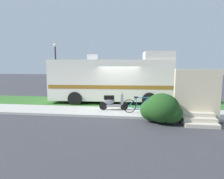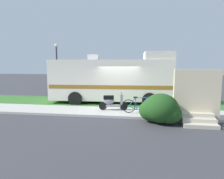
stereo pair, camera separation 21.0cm
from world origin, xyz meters
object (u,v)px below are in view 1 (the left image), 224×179
bicycle (140,106)px  pickup_truck_near (132,83)px  street_lamp_post (56,65)px  motorhome_rv (113,79)px  scooter (113,102)px  bottle_green (197,111)px

bicycle → pickup_truck_near: bearing=94.9°
street_lamp_post → motorhome_rv: bearing=-21.9°
scooter → bottle_green: 4.41m
street_lamp_post → pickup_truck_near: bearing=19.2°
bicycle → scooter: bearing=158.2°
motorhome_rv → street_lamp_post: 5.31m
motorhome_rv → street_lamp_post: (-4.85, 1.95, 0.96)m
scooter → street_lamp_post: street_lamp_post is taller
street_lamp_post → scooter: bearing=-41.1°
street_lamp_post → bicycle: bearing=-37.5°
motorhome_rv → pickup_truck_near: size_ratio=1.51×
pickup_truck_near → street_lamp_post: size_ratio=1.26×
pickup_truck_near → street_lamp_post: (-6.04, -2.10, 1.60)m
bicycle → pickup_truck_near: 7.26m
scooter → street_lamp_post: bearing=138.9°
scooter → bottle_green: scooter is taller
scooter → bicycle: scooter is taller
motorhome_rv → bottle_green: (4.73, -2.83, -1.39)m
bicycle → street_lamp_post: bearing=142.5°
motorhome_rv → street_lamp_post: bearing=158.1°
pickup_truck_near → street_lamp_post: bearing=-160.8°
pickup_truck_near → bottle_green: 7.77m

